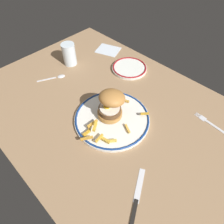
{
  "coord_description": "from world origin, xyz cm",
  "views": [
    {
      "loc": [
        33.02,
        -38.13,
        61.49
      ],
      "look_at": [
        -1.09,
        -3.46,
        4.6
      ],
      "focal_mm": 31.64,
      "sensor_mm": 36.0,
      "label": 1
    }
  ],
  "objects_px": {
    "burger": "(111,104)",
    "spoon": "(58,76)",
    "side_plate": "(129,68)",
    "knife": "(136,201)",
    "napkin": "(108,50)",
    "dinner_plate": "(112,118)",
    "water_glass": "(69,55)",
    "fork": "(210,123)"
  },
  "relations": [
    {
      "from": "spoon",
      "to": "napkin",
      "type": "bearing_deg",
      "value": 88.9
    },
    {
      "from": "burger",
      "to": "knife",
      "type": "distance_m",
      "value": 0.34
    },
    {
      "from": "dinner_plate",
      "to": "water_glass",
      "type": "xyz_separation_m",
      "value": [
        -0.41,
        0.12,
        0.04
      ]
    },
    {
      "from": "water_glass",
      "to": "spoon",
      "type": "height_order",
      "value": "water_glass"
    },
    {
      "from": "burger",
      "to": "fork",
      "type": "height_order",
      "value": "burger"
    },
    {
      "from": "water_glass",
      "to": "fork",
      "type": "height_order",
      "value": "water_glass"
    },
    {
      "from": "water_glass",
      "to": "burger",
      "type": "bearing_deg",
      "value": -14.93
    },
    {
      "from": "fork",
      "to": "napkin",
      "type": "relative_size",
      "value": 1.18
    },
    {
      "from": "burger",
      "to": "knife",
      "type": "xyz_separation_m",
      "value": [
        0.28,
        -0.18,
        -0.07
      ]
    },
    {
      "from": "burger",
      "to": "napkin",
      "type": "bearing_deg",
      "value": 136.71
    },
    {
      "from": "side_plate",
      "to": "spoon",
      "type": "xyz_separation_m",
      "value": [
        -0.21,
        -0.29,
        -0.0
      ]
    },
    {
      "from": "side_plate",
      "to": "knife",
      "type": "height_order",
      "value": "side_plate"
    },
    {
      "from": "fork",
      "to": "knife",
      "type": "height_order",
      "value": "knife"
    },
    {
      "from": "burger",
      "to": "knife",
      "type": "height_order",
      "value": "burger"
    },
    {
      "from": "dinner_plate",
      "to": "fork",
      "type": "bearing_deg",
      "value": 41.52
    },
    {
      "from": "water_glass",
      "to": "spoon",
      "type": "relative_size",
      "value": 0.86
    },
    {
      "from": "burger",
      "to": "water_glass",
      "type": "distance_m",
      "value": 0.42
    },
    {
      "from": "knife",
      "to": "water_glass",
      "type": "bearing_deg",
      "value": 157.27
    },
    {
      "from": "water_glass",
      "to": "knife",
      "type": "bearing_deg",
      "value": -22.73
    },
    {
      "from": "burger",
      "to": "dinner_plate",
      "type": "bearing_deg",
      "value": -32.57
    },
    {
      "from": "water_glass",
      "to": "napkin",
      "type": "bearing_deg",
      "value": 77.13
    },
    {
      "from": "fork",
      "to": "dinner_plate",
      "type": "bearing_deg",
      "value": -138.48
    },
    {
      "from": "burger",
      "to": "spoon",
      "type": "relative_size",
      "value": 0.97
    },
    {
      "from": "dinner_plate",
      "to": "spoon",
      "type": "distance_m",
      "value": 0.37
    },
    {
      "from": "fork",
      "to": "spoon",
      "type": "xyz_separation_m",
      "value": [
        -0.66,
        -0.25,
        0.0
      ]
    },
    {
      "from": "water_glass",
      "to": "fork",
      "type": "relative_size",
      "value": 0.76
    },
    {
      "from": "fork",
      "to": "spoon",
      "type": "height_order",
      "value": "spoon"
    },
    {
      "from": "water_glass",
      "to": "side_plate",
      "type": "height_order",
      "value": "water_glass"
    },
    {
      "from": "water_glass",
      "to": "napkin",
      "type": "relative_size",
      "value": 0.89
    },
    {
      "from": "fork",
      "to": "napkin",
      "type": "xyz_separation_m",
      "value": [
        -0.65,
        0.08,
        0.0
      ]
    },
    {
      "from": "side_plate",
      "to": "napkin",
      "type": "relative_size",
      "value": 1.41
    },
    {
      "from": "water_glass",
      "to": "napkin",
      "type": "xyz_separation_m",
      "value": [
        0.05,
        0.22,
        -0.05
      ]
    },
    {
      "from": "knife",
      "to": "napkin",
      "type": "height_order",
      "value": "knife"
    },
    {
      "from": "knife",
      "to": "napkin",
      "type": "xyz_separation_m",
      "value": [
        -0.63,
        0.51,
        -0.0
      ]
    },
    {
      "from": "dinner_plate",
      "to": "knife",
      "type": "relative_size",
      "value": 1.79
    },
    {
      "from": "spoon",
      "to": "napkin",
      "type": "distance_m",
      "value": 0.33
    },
    {
      "from": "burger",
      "to": "side_plate",
      "type": "relative_size",
      "value": 0.71
    },
    {
      "from": "side_plate",
      "to": "spoon",
      "type": "height_order",
      "value": "side_plate"
    },
    {
      "from": "knife",
      "to": "spoon",
      "type": "relative_size",
      "value": 1.3
    },
    {
      "from": "dinner_plate",
      "to": "spoon",
      "type": "relative_size",
      "value": 2.33
    },
    {
      "from": "burger",
      "to": "fork",
      "type": "relative_size",
      "value": 0.85
    },
    {
      "from": "dinner_plate",
      "to": "spoon",
      "type": "height_order",
      "value": "dinner_plate"
    }
  ]
}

